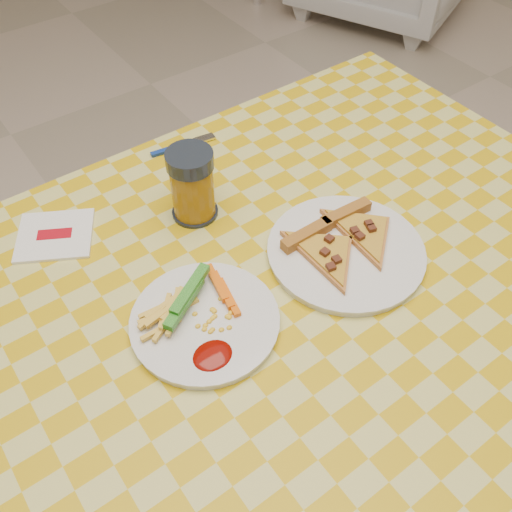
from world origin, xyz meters
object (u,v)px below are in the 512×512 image
object	(u,v)px
table	(264,321)
plate_left	(205,323)
drink_glass	(192,185)
plate_right	(346,253)

from	to	relation	value
table	plate_left	size ratio (longest dim) A/B	6.01
plate_left	drink_glass	world-z (taller)	drink_glass
plate_left	table	bearing A→B (deg)	-2.02
plate_left	plate_right	xyz separation A→B (m)	(0.26, -0.02, 0.00)
table	plate_left	xyz separation A→B (m)	(-0.11, 0.00, 0.08)
table	drink_glass	size ratio (longest dim) A/B	9.95
plate_right	drink_glass	xyz separation A→B (m)	(-0.14, 0.23, 0.06)
table	plate_left	bearing A→B (deg)	177.98
table	plate_left	world-z (taller)	plate_left
table	plate_right	distance (m)	0.17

